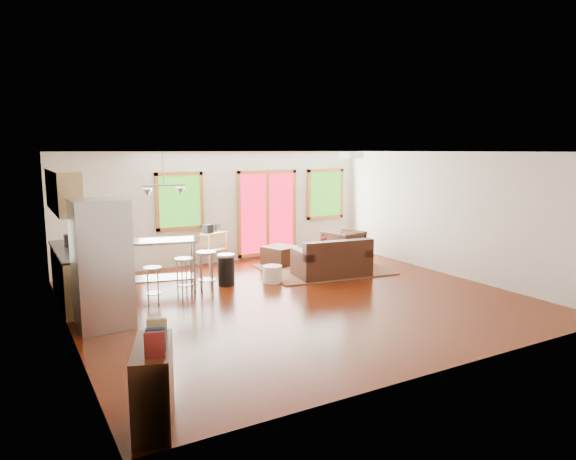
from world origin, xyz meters
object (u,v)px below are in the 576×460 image
coffee_table (334,251)px  refrigerator (103,264)px  rug (324,269)px  kitchen_cart (212,237)px  island (154,256)px  ottoman (280,256)px  armchair (343,244)px  loveseat (332,262)px

coffee_table → refrigerator: bearing=-162.8°
rug → kitchen_cart: bearing=138.6°
coffee_table → island: 4.12m
refrigerator → island: (1.17, 1.53, -0.29)m
island → kitchen_cart: (1.78, 1.66, -0.02)m
refrigerator → ottoman: bearing=27.6°
armchair → ottoman: 1.58m
island → kitchen_cart: bearing=43.0°
coffee_table → refrigerator: (-5.27, -1.63, 0.60)m
loveseat → coffee_table: 0.93m
rug → island: bearing=179.2°
ottoman → island: bearing=-164.6°
refrigerator → kitchen_cart: size_ratio=2.00×
rug → coffee_table: (0.38, 0.16, 0.35)m
rug → island: size_ratio=1.59×
ottoman → island: size_ratio=0.40×
armchair → ottoman: (-1.53, 0.34, -0.19)m
refrigerator → island: size_ratio=1.17×
ottoman → island: (-3.12, -0.86, 0.46)m
rug → refrigerator: (-4.89, -1.47, 0.95)m
loveseat → refrigerator: 4.84m
island → refrigerator: bearing=-127.4°
loveseat → refrigerator: bearing=-161.3°
ottoman → refrigerator: (-4.29, -2.38, 0.75)m
loveseat → refrigerator: refrigerator is taller
loveseat → kitchen_cart: size_ratio=1.69×
island → ottoman: bearing=15.4°
island → kitchen_cart: island is taller
rug → ottoman: ottoman is taller
ottoman → kitchen_cart: size_ratio=0.68×
loveseat → kitchen_cart: 2.92m
loveseat → refrigerator: size_ratio=0.85×
armchair → refrigerator: refrigerator is taller
ottoman → armchair: bearing=-12.6°
armchair → kitchen_cart: kitchen_cart is taller
loveseat → ottoman: (-0.43, 1.50, -0.10)m
coffee_table → refrigerator: refrigerator is taller
rug → refrigerator: bearing=-163.3°
rug → armchair: size_ratio=3.22×
armchair → island: island is taller
rug → armchair: 1.16m
coffee_table → armchair: armchair is taller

